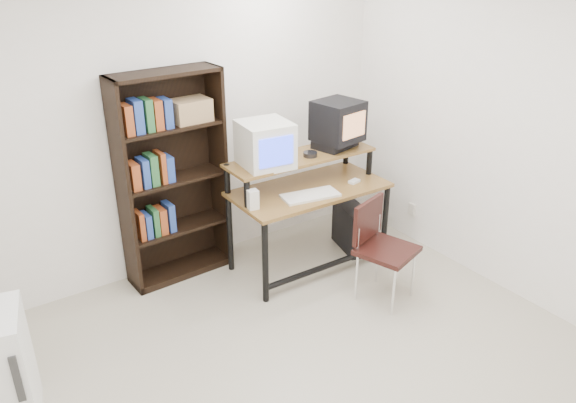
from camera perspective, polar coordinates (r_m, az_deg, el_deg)
floor at (r=3.81m, az=3.14°, el=-18.73°), size 4.00×4.00×0.01m
back_wall at (r=4.69m, az=-11.62°, el=8.00°), size 4.00×0.01×2.60m
right_wall at (r=4.50m, az=24.32°, el=5.57°), size 0.01×4.00×2.60m
computer_desk at (r=4.77m, az=2.03°, el=1.12°), size 1.34×0.69×0.98m
crt_monitor at (r=4.50m, az=-2.33°, el=5.81°), size 0.43×0.43×0.37m
vcr at (r=4.97m, az=4.78°, el=5.85°), size 0.41×0.34×0.08m
crt_tv at (r=4.89m, az=5.10°, el=8.15°), size 0.42×0.42×0.35m
cd_spindle at (r=4.73m, az=2.28°, el=4.75°), size 0.12×0.12×0.05m
keyboard at (r=4.57m, az=2.28°, el=0.54°), size 0.50×0.29×0.03m
mousepad at (r=4.87m, az=6.62°, el=1.78°), size 0.26×0.23×0.01m
mouse at (r=4.87m, az=6.74°, el=2.00°), size 0.11×0.08×0.03m
desk_speaker at (r=4.34m, az=-3.59°, el=0.12°), size 0.09×0.09×0.17m
pc_tower at (r=5.25m, az=6.51°, el=-2.64°), size 0.30×0.48×0.42m
school_chair at (r=4.45m, az=9.32°, el=-3.95°), size 0.51×0.51×0.81m
bookshelf at (r=4.65m, az=-11.78°, el=2.61°), size 0.89×0.33×1.75m
wall_outlet at (r=5.49m, az=12.46°, el=-0.80°), size 0.02×0.08×0.12m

